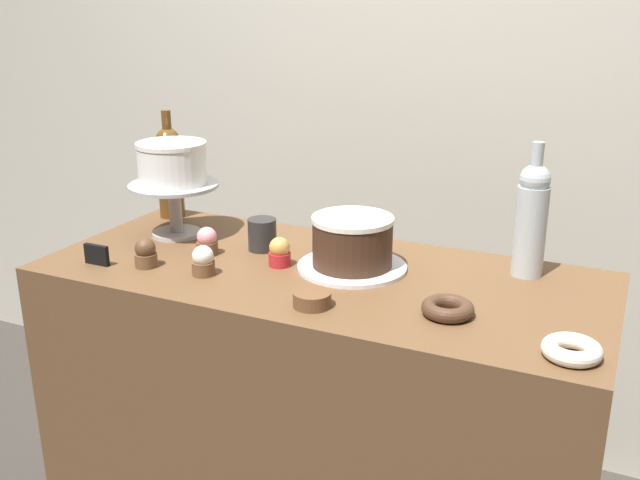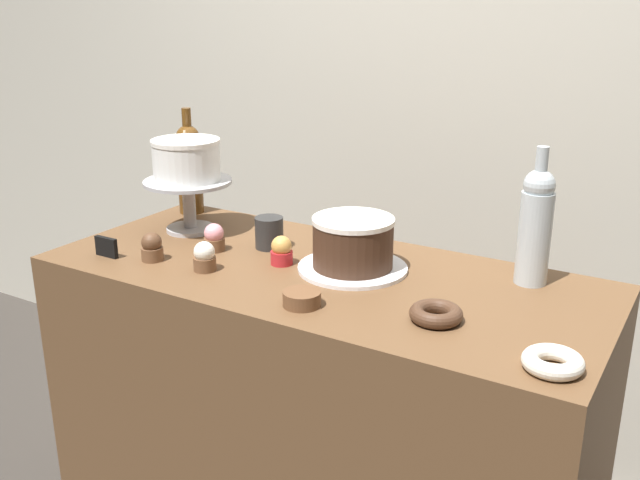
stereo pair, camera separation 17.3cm
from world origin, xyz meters
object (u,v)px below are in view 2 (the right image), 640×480
object	(u,v)px
chocolate_round_cake	(353,242)
cupcake_vanilla	(205,257)
wine_bottle_amber	(189,167)
price_sign_chalkboard	(106,247)
cupcake_chocolate	(152,247)
cupcake_caramel	(282,251)
donut_chocolate	(436,314)
donut_sugar	(553,362)
cake_stand_pedestal	(189,196)
white_layer_cake	(186,160)
coffee_cup_ceramic	(269,233)
wine_bottle_clear	(535,224)
cupcake_strawberry	(214,238)
cookie_stack	(302,299)

from	to	relation	value
chocolate_round_cake	cupcake_vanilla	bearing A→B (deg)	-148.70
wine_bottle_amber	price_sign_chalkboard	xyz separation A→B (m)	(0.08, -0.43, -0.12)
wine_bottle_amber	cupcake_chocolate	xyz separation A→B (m)	(0.20, -0.39, -0.11)
wine_bottle_amber	cupcake_chocolate	size ratio (longest dim) A/B	4.38
cupcake_caramel	donut_chocolate	world-z (taller)	cupcake_caramel
donut_chocolate	price_sign_chalkboard	size ratio (longest dim) A/B	1.60
donut_sugar	cake_stand_pedestal	bearing A→B (deg)	165.22
white_layer_cake	cupcake_chocolate	bearing A→B (deg)	-71.74
donut_sugar	coffee_cup_ceramic	world-z (taller)	coffee_cup_ceramic
white_layer_cake	cupcake_vanilla	distance (m)	0.37
white_layer_cake	donut_chocolate	bearing A→B (deg)	-13.69
wine_bottle_clear	donut_sugar	size ratio (longest dim) A/B	2.91
chocolate_round_cake	cupcake_strawberry	size ratio (longest dim) A/B	2.71
wine_bottle_clear	coffee_cup_ceramic	size ratio (longest dim) A/B	3.83
price_sign_chalkboard	coffee_cup_ceramic	size ratio (longest dim) A/B	0.82
cupcake_strawberry	donut_chocolate	distance (m)	0.68
white_layer_cake	cupcake_chocolate	size ratio (longest dim) A/B	2.57
cake_stand_pedestal	chocolate_round_cake	distance (m)	0.55
price_sign_chalkboard	wine_bottle_amber	bearing A→B (deg)	100.61
white_layer_cake	donut_chocolate	world-z (taller)	white_layer_cake
cake_stand_pedestal	cupcake_chocolate	distance (m)	0.26
cupcake_strawberry	donut_chocolate	world-z (taller)	cupcake_strawberry
white_layer_cake	wine_bottle_clear	world-z (taller)	wine_bottle_clear
price_sign_chalkboard	cake_stand_pedestal	bearing A→B (deg)	81.32
cookie_stack	wine_bottle_clear	bearing A→B (deg)	44.96
wine_bottle_amber	cupcake_caramel	world-z (taller)	wine_bottle_amber
cupcake_strawberry	price_sign_chalkboard	bearing A→B (deg)	-139.12
cupcake_vanilla	donut_chocolate	size ratio (longest dim) A/B	0.66
donut_chocolate	cookie_stack	world-z (taller)	same
cupcake_strawberry	cookie_stack	xyz separation A→B (m)	(0.39, -0.19, -0.02)
cupcake_strawberry	coffee_cup_ceramic	bearing A→B (deg)	39.59
donut_sugar	coffee_cup_ceramic	size ratio (longest dim) A/B	1.32
cupcake_vanilla	price_sign_chalkboard	bearing A→B (deg)	-169.17
wine_bottle_clear	cookie_stack	world-z (taller)	wine_bottle_clear
chocolate_round_cake	cupcake_chocolate	xyz separation A→B (m)	(-0.47, -0.20, -0.04)
cupcake_vanilla	cupcake_chocolate	distance (m)	0.16
cupcake_strawberry	price_sign_chalkboard	distance (m)	0.28
cake_stand_pedestal	price_sign_chalkboard	bearing A→B (deg)	-98.68
white_layer_cake	chocolate_round_cake	distance (m)	0.57
donut_chocolate	chocolate_round_cake	bearing A→B (deg)	149.61
wine_bottle_clear	cupcake_vanilla	bearing A→B (deg)	-154.92
cupcake_caramel	donut_chocolate	size ratio (longest dim) A/B	0.66
cupcake_vanilla	coffee_cup_ceramic	size ratio (longest dim) A/B	0.87
price_sign_chalkboard	coffee_cup_ceramic	distance (m)	0.42
cupcake_chocolate	cookie_stack	world-z (taller)	cupcake_chocolate
cupcake_vanilla	coffee_cup_ceramic	world-z (taller)	coffee_cup_ceramic
donut_sugar	white_layer_cake	bearing A→B (deg)	165.22
donut_chocolate	cookie_stack	distance (m)	0.29
donut_sugar	price_sign_chalkboard	xyz separation A→B (m)	(-1.14, 0.01, 0.01)
wine_bottle_amber	donut_sugar	world-z (taller)	wine_bottle_amber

